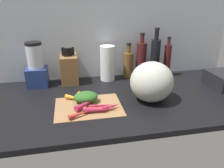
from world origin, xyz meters
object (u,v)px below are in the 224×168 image
cutting_board (89,106)px  carrot_3 (86,96)px  bottle_0 (128,64)px  paper_towel_roll (108,63)px  blender_appliance (36,68)px  bottle_3 (167,60)px  carrot_8 (85,97)px  bottle_2 (155,58)px  carrot_1 (104,108)px  winter_squash (152,82)px  carrot_7 (75,98)px  carrot_0 (96,110)px  carrot_6 (111,106)px  bottle_1 (141,59)px  knife_block (69,69)px  carrot_2 (80,114)px  carrot_4 (101,106)px

cutting_board → carrot_3: (-0.41, 9.83, 1.86)cm
bottle_0 → paper_towel_roll: bearing=-170.2°
blender_appliance → bottle_3: same height
cutting_board → carrot_8: (-1.26, 7.23, 2.16)cm
blender_appliance → bottle_2: bottle_2 is taller
paper_towel_roll → blender_appliance: bearing=-177.7°
carrot_1 → bottle_0: 56.21cm
winter_squash → bottle_0: (-2.45, 40.64, -1.55)cm
carrot_8 → winter_squash: size_ratio=0.43×
carrot_7 → paper_towel_roll: 40.72cm
carrot_0 → carrot_8: (-4.60, 15.16, 0.25)cm
carrot_6 → bottle_1: (31.78, 47.70, 11.05)cm
cutting_board → bottle_2: 65.70cm
knife_block → blender_appliance: 21.40cm
carrot_1 → carrot_2: size_ratio=1.38×
carrot_1 → carrot_3: 18.48cm
bottle_1 → cutting_board: bearing=-135.9°
carrot_1 → carrot_6: (4.04, 1.11, 0.11)cm
carrot_8 → bottle_1: bottle_1 is taller
winter_squash → carrot_8: bearing=171.3°
carrot_2 → carrot_3: bearing=76.5°
cutting_board → carrot_0: (3.33, -7.93, 1.91)cm
carrot_0 → carrot_2: bearing=-166.8°
carrot_8 → bottle_2: bottle_2 is taller
paper_towel_roll → bottle_0: size_ratio=0.97×
carrot_6 → bottle_2: bottle_2 is taller
knife_block → carrot_4: bearing=-69.9°
carrot_4 → blender_appliance: blender_appliance is taller
carrot_6 → blender_appliance: (-41.59, 43.28, 10.42)cm
carrot_7 → carrot_0: bearing=-58.0°
paper_towel_roll → bottle_3: (44.31, -1.34, 0.26)cm
cutting_board → bottle_3: bearing=31.6°
carrot_6 → carrot_2: bearing=-166.1°
carrot_2 → bottle_3: 83.11cm
carrot_2 → bottle_0: bottle_0 is taller
bottle_2 → bottle_0: bearing=165.6°
carrot_1 → paper_towel_roll: paper_towel_roll is taller
carrot_6 → bottle_1: size_ratio=0.33×
carrot_4 → carrot_3: bearing=118.0°
carrot_1 → blender_appliance: (-37.56, 44.39, 10.53)cm
carrot_6 → knife_block: bearing=114.3°
carrot_0 → carrot_2: (-8.47, -1.99, -0.35)cm
carrot_1 → carrot_8: carrot_8 is taller
carrot_0 → bottle_0: 59.01cm
cutting_board → knife_block: 41.62cm
paper_towel_roll → bottle_1: 25.70cm
carrot_4 → knife_block: bearing=110.1°
carrot_6 → carrot_8: size_ratio=0.98×
carrot_6 → knife_block: 50.32cm
carrot_0 → winter_squash: size_ratio=0.56×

